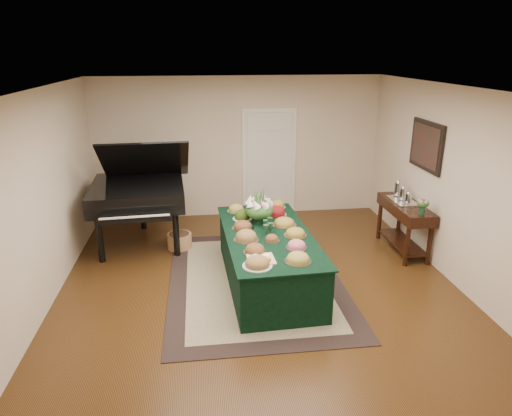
{
  "coord_description": "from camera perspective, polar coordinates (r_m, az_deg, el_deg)",
  "views": [
    {
      "loc": [
        -0.76,
        -5.68,
        3.15
      ],
      "look_at": [
        0.0,
        0.3,
        1.05
      ],
      "focal_mm": 32.0,
      "sensor_mm": 36.0,
      "label": 1
    }
  ],
  "objects": [
    {
      "name": "food_platters",
      "position": [
        6.32,
        1.27,
        -2.67
      ],
      "size": [
        1.02,
        2.34,
        0.11
      ],
      "color": "silver",
      "rests_on": "buffet_table"
    },
    {
      "name": "wall_painting",
      "position": [
        7.55,
        20.51,
        7.3
      ],
      "size": [
        0.05,
        0.95,
        0.75
      ],
      "color": "black",
      "rests_on": "ground"
    },
    {
      "name": "tea_service",
      "position": [
        7.78,
        17.83,
        1.74
      ],
      "size": [
        0.34,
        0.58,
        0.3
      ],
      "color": "silver",
      "rests_on": "mahogany_sideboard"
    },
    {
      "name": "ground",
      "position": [
        6.54,
        0.34,
        -9.59
      ],
      "size": [
        6.0,
        6.0,
        0.0
      ],
      "primitive_type": "plane",
      "color": "black",
      "rests_on": "ground"
    },
    {
      "name": "wicker_basket",
      "position": [
        7.74,
        -9.53,
        -4.08
      ],
      "size": [
        0.4,
        0.4,
        0.25
      ],
      "primitive_type": "cylinder",
      "color": "#A36C42",
      "rests_on": "ground"
    },
    {
      "name": "grand_piano",
      "position": [
        7.79,
        -14.48,
        1.94
      ],
      "size": [
        1.68,
        1.88,
        1.82
      ],
      "color": "black",
      "rests_on": "ground"
    },
    {
      "name": "mahogany_sideboard",
      "position": [
        7.73,
        18.1,
        -0.78
      ],
      "size": [
        0.45,
        1.29,
        0.82
      ],
      "color": "black",
      "rests_on": "ground"
    },
    {
      "name": "green_goblets",
      "position": [
        6.28,
        1.49,
        -2.41
      ],
      "size": [
        0.17,
        0.35,
        0.18
      ],
      "color": "#153522",
      "rests_on": "buffet_table"
    },
    {
      "name": "cutting_board",
      "position": [
        5.53,
        0.61,
        -6.12
      ],
      "size": [
        0.34,
        0.34,
        0.1
      ],
      "color": "tan",
      "rests_on": "buffet_table"
    },
    {
      "name": "kitchen_doorway",
      "position": [
        9.01,
        1.65,
        5.55
      ],
      "size": [
        1.05,
        0.07,
        2.1
      ],
      "color": "white",
      "rests_on": "ground"
    },
    {
      "name": "buffet_table",
      "position": [
        6.45,
        1.48,
        -6.28
      ],
      "size": [
        1.27,
        2.53,
        0.75
      ],
      "color": "black",
      "rests_on": "ground"
    },
    {
      "name": "area_rug",
      "position": [
        6.66,
        -0.11,
        -8.98
      ],
      "size": [
        2.44,
        3.42,
        0.01
      ],
      "color": "black",
      "rests_on": "ground"
    },
    {
      "name": "floral_centerpiece",
      "position": [
        6.6,
        0.41,
        0.17
      ],
      "size": [
        0.42,
        0.42,
        0.42
      ],
      "color": "#153522",
      "rests_on": "buffet_table"
    },
    {
      "name": "pink_bouquet",
      "position": [
        7.18,
        20.13,
        0.46
      ],
      "size": [
        0.2,
        0.2,
        0.26
      ],
      "color": "#153522",
      "rests_on": "mahogany_sideboard"
    }
  ]
}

